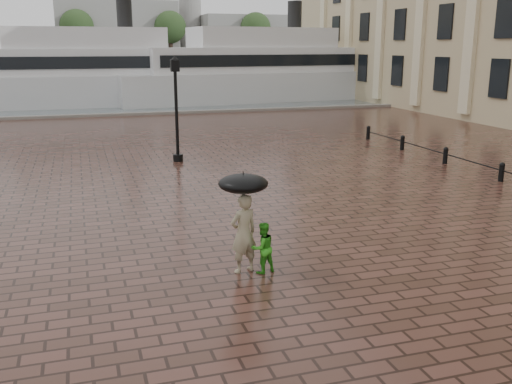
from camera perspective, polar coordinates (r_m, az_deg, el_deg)
ground at (r=11.93m, az=-10.72°, el=-10.50°), size 300.00×300.00×0.00m
harbour_water at (r=102.91m, az=-16.96°, el=11.05°), size 240.00×240.00×0.00m
quay_edge at (r=43.09m, az=-15.84°, el=7.26°), size 80.00×0.60×0.30m
far_shore at (r=170.84m, az=-17.30°, el=12.47°), size 300.00×60.00×2.00m
distant_skyline at (r=168.21m, az=-0.24°, el=15.96°), size 102.50×22.00×33.00m
far_trees at (r=148.86m, az=-17.48°, el=15.51°), size 188.00×8.00×13.50m
bollard_row at (r=23.38m, az=23.35°, el=1.95°), size 0.22×21.22×0.73m
adult_pedestrian at (r=12.75m, az=-1.26°, el=-4.17°), size 0.76×0.61×1.82m
child_pedestrian at (r=12.82m, az=0.67°, el=-5.60°), size 0.66×0.57×1.17m
ferry_near at (r=51.61m, az=-16.33°, el=11.28°), size 26.90×6.57×8.81m
ferry_far at (r=54.18m, az=0.66°, el=12.02°), size 27.87×9.47×8.96m
umbrella at (r=12.43m, az=-1.28°, el=0.85°), size 1.10×1.10×1.18m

